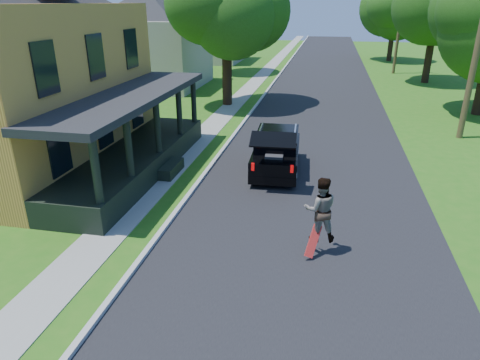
# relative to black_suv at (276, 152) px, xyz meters

# --- Properties ---
(ground) EXTENTS (140.00, 140.00, 0.00)m
(ground) POSITION_rel_black_suv_xyz_m (1.40, -7.22, -0.79)
(ground) COLOR #266614
(ground) RESTS_ON ground
(street) EXTENTS (8.00, 120.00, 0.02)m
(street) POSITION_rel_black_suv_xyz_m (1.40, 12.78, -0.79)
(street) COLOR black
(street) RESTS_ON ground
(curb) EXTENTS (0.15, 120.00, 0.12)m
(curb) POSITION_rel_black_suv_xyz_m (-2.65, 12.78, -0.79)
(curb) COLOR #ABABA6
(curb) RESTS_ON ground
(sidewalk) EXTENTS (1.30, 120.00, 0.03)m
(sidewalk) POSITION_rel_black_suv_xyz_m (-4.20, 12.78, -0.79)
(sidewalk) COLOR gray
(sidewalk) RESTS_ON ground
(front_walk) EXTENTS (6.50, 1.20, 0.03)m
(front_walk) POSITION_rel_black_suv_xyz_m (-8.10, -1.22, -0.79)
(front_walk) COLOR gray
(front_walk) RESTS_ON ground
(neighbor_house_mid) EXTENTS (12.78, 12.78, 8.30)m
(neighbor_house_mid) POSITION_rel_black_suv_xyz_m (-12.10, 16.78, 3.40)
(neighbor_house_mid) COLOR #A6A293
(neighbor_house_mid) RESTS_ON ground
(neighbor_house_far) EXTENTS (12.78, 12.78, 8.30)m
(neighbor_house_far) POSITION_rel_black_suv_xyz_m (-12.10, 32.78, 3.40)
(neighbor_house_far) COLOR #A6A293
(neighbor_house_far) RESTS_ON ground
(black_suv) EXTENTS (1.91, 4.52, 2.07)m
(black_suv) POSITION_rel_black_suv_xyz_m (0.00, 0.00, 0.00)
(black_suv) COLOR black
(black_suv) RESTS_ON ground
(skateboarder) EXTENTS (0.97, 0.82, 1.78)m
(skateboarder) POSITION_rel_black_suv_xyz_m (1.84, -5.72, 0.46)
(skateboarder) COLOR black
(skateboarder) RESTS_ON ground
(skateboard) EXTENTS (0.42, 0.54, 0.83)m
(skateboard) POSITION_rel_black_suv_xyz_m (1.72, -6.05, -0.34)
(skateboard) COLOR red
(skateboard) RESTS_ON ground
(tree_left_mid) EXTENTS (6.14, 6.05, 9.30)m
(tree_left_mid) POSITION_rel_black_suv_xyz_m (-4.64, 11.26, 5.32)
(tree_left_mid) COLOR black
(tree_left_mid) RESTS_ON ground
(tree_left_far) EXTENTS (7.38, 7.10, 9.21)m
(tree_left_far) POSITION_rel_black_suv_xyz_m (-7.68, 24.58, 5.35)
(tree_left_far) COLOR black
(tree_left_far) RESTS_ON ground
(tree_right_mid) EXTENTS (7.10, 6.92, 9.75)m
(tree_right_mid) POSITION_rel_black_suv_xyz_m (9.66, 22.61, 5.50)
(tree_right_mid) COLOR black
(tree_right_mid) RESTS_ON ground
(tree_right_far) EXTENTS (5.80, 5.70, 8.73)m
(tree_right_far) POSITION_rel_black_suv_xyz_m (8.36, 36.83, 4.80)
(tree_right_far) COLOR black
(tree_right_far) RESTS_ON ground
(utility_pole_far) EXTENTS (1.58, 0.66, 10.10)m
(utility_pole_far) POSITION_rel_black_suv_xyz_m (7.75, 27.26, 4.40)
(utility_pole_far) COLOR brown
(utility_pole_far) RESTS_ON ground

